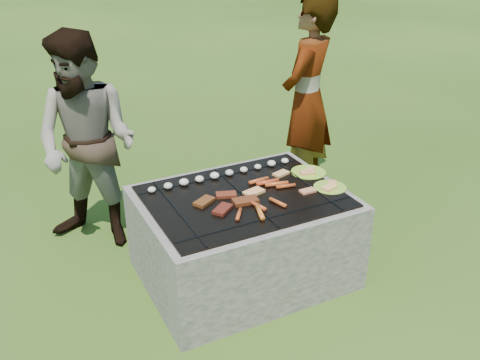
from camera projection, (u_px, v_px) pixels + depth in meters
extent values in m
plane|color=#244611|center=(243.00, 274.00, 3.67)|extent=(60.00, 60.00, 0.00)
cube|color=#A0998E|center=(217.00, 210.00, 3.86)|extent=(1.30, 0.18, 0.60)
cube|color=#A49C91|center=(275.00, 270.00, 3.21)|extent=(1.30, 0.18, 0.60)
cube|color=gray|center=(163.00, 259.00, 3.31)|extent=(0.18, 0.64, 0.60)
cube|color=gray|center=(314.00, 218.00, 3.76)|extent=(0.18, 0.64, 0.60)
cube|color=black|center=(243.00, 245.00, 3.56)|extent=(0.94, 0.64, 0.48)
sphere|color=#FF5914|center=(243.00, 216.00, 3.47)|extent=(0.10, 0.10, 0.10)
cube|color=black|center=(244.00, 196.00, 3.40)|extent=(1.20, 0.90, 0.01)
cylinder|color=black|center=(177.00, 211.00, 3.22)|extent=(0.01, 0.88, 0.01)
cylinder|color=black|center=(244.00, 195.00, 3.40)|extent=(0.01, 0.88, 0.01)
cylinder|color=black|center=(303.00, 181.00, 3.58)|extent=(0.01, 0.88, 0.01)
cylinder|color=black|center=(268.00, 218.00, 3.14)|extent=(1.18, 0.01, 0.01)
cylinder|color=black|center=(222.00, 176.00, 3.66)|extent=(1.18, 0.01, 0.01)
ellipsoid|color=#EBE5C8|center=(152.00, 190.00, 3.43)|extent=(0.05, 0.05, 0.04)
ellipsoid|color=beige|center=(168.00, 186.00, 3.48)|extent=(0.06, 0.06, 0.04)
ellipsoid|color=beige|center=(184.00, 182.00, 3.52)|extent=(0.06, 0.06, 0.04)
ellipsoid|color=white|center=(200.00, 179.00, 3.57)|extent=(0.06, 0.06, 0.04)
ellipsoid|color=#F5E5D0|center=(215.00, 175.00, 3.61)|extent=(0.06, 0.06, 0.04)
ellipsoid|color=beige|center=(229.00, 173.00, 3.66)|extent=(0.06, 0.06, 0.04)
ellipsoid|color=beige|center=(244.00, 170.00, 3.70)|extent=(0.05, 0.05, 0.04)
ellipsoid|color=beige|center=(258.00, 167.00, 3.75)|extent=(0.05, 0.05, 0.04)
ellipsoid|color=beige|center=(272.00, 163.00, 3.79)|extent=(0.06, 0.06, 0.04)
ellipsoid|color=#F3E5CE|center=(285.00, 161.00, 3.84)|extent=(0.05, 0.05, 0.04)
cube|color=#994F1B|center=(204.00, 201.00, 3.31)|extent=(0.16, 0.13, 0.02)
cube|color=#9D371C|center=(226.00, 195.00, 3.39)|extent=(0.15, 0.11, 0.02)
cube|color=maroon|center=(223.00, 209.00, 3.22)|extent=(0.16, 0.14, 0.02)
cube|color=#94411A|center=(245.00, 201.00, 3.31)|extent=(0.17, 0.11, 0.02)
cylinder|color=orange|center=(259.00, 181.00, 3.56)|extent=(0.15, 0.04, 0.03)
cylinder|color=red|center=(268.00, 182.00, 3.54)|extent=(0.16, 0.04, 0.03)
cylinder|color=#E54D25|center=(277.00, 184.00, 3.51)|extent=(0.16, 0.06, 0.03)
cylinder|color=#BA491E|center=(286.00, 186.00, 3.49)|extent=(0.13, 0.05, 0.02)
cylinder|color=#D84723|center=(258.00, 206.00, 3.25)|extent=(0.06, 0.14, 0.03)
cylinder|color=#D25A22|center=(278.00, 202.00, 3.29)|extent=(0.06, 0.13, 0.02)
cylinder|color=#C65520|center=(239.00, 214.00, 3.16)|extent=(0.09, 0.12, 0.02)
cylinder|color=orange|center=(260.00, 212.00, 3.18)|extent=(0.07, 0.16, 0.03)
cube|color=#F1BF7B|center=(254.00, 192.00, 3.42)|extent=(0.15, 0.11, 0.02)
cube|color=tan|center=(308.00, 191.00, 3.44)|extent=(0.10, 0.06, 0.01)
cube|color=#FBB380|center=(281.00, 174.00, 3.67)|extent=(0.13, 0.10, 0.02)
cylinder|color=#B3DA34|center=(308.00, 173.00, 3.71)|extent=(0.28, 0.28, 0.02)
cube|color=#D0BE6A|center=(308.00, 172.00, 3.68)|extent=(0.12, 0.09, 0.02)
cube|color=#F8DF7F|center=(310.00, 169.00, 3.73)|extent=(0.09, 0.09, 0.01)
cylinder|color=gold|center=(330.00, 188.00, 3.51)|extent=(0.28, 0.28, 0.01)
cube|color=#EFCC7A|center=(329.00, 188.00, 3.48)|extent=(0.11, 0.09, 0.02)
cube|color=tan|center=(332.00, 184.00, 3.53)|extent=(0.10, 0.11, 0.02)
imported|color=gray|center=(307.00, 100.00, 4.41)|extent=(0.74, 0.68, 1.69)
imported|color=gray|center=(87.00, 144.00, 3.72)|extent=(0.96, 0.96, 1.57)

